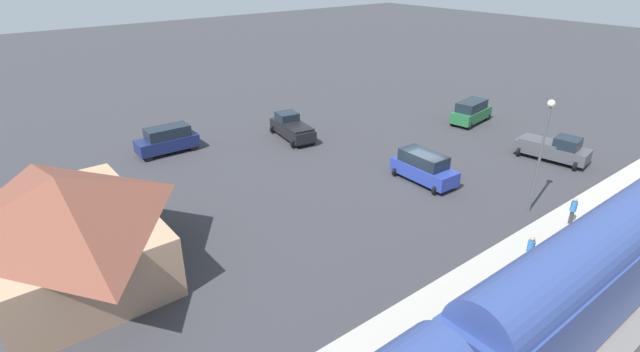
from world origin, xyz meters
The scene contains 12 objects.
ground_plane centered at (0.00, 0.00, 0.00)m, with size 200.00×200.00×0.00m, color #38383D.
railway_track centered at (-14.00, 0.00, 0.09)m, with size 4.80×70.00×0.30m.
platform centered at (-10.00, 0.00, 0.15)m, with size 3.20×46.00×0.30m.
station_building centered at (4.00, 22.00, 2.80)m, with size 11.78×8.17×5.37m.
pedestrian_on_platform centered at (-10.51, 3.61, 1.28)m, with size 0.36×0.36×1.71m.
pedestrian_waiting_far centered at (-9.82, -2.32, 1.28)m, with size 0.36×0.36×1.71m.
pickup_black centered at (13.07, 1.85, 1.03)m, with size 5.64×3.14×2.14m.
suv_blue centered at (-0.10, -0.37, 1.15)m, with size 4.95×2.51×2.22m.
suv_green centered at (5.79, -14.23, 1.15)m, with size 2.71×5.15×2.22m.
suv_navy centered at (16.68, 11.80, 1.15)m, with size 2.06×4.94×2.22m.
pickup_charcoal centered at (-3.89, -11.46, 1.03)m, with size 5.65×3.16×2.14m.
light_pole_near_platform centered at (-7.20, -2.41, 4.64)m, with size 0.44×0.44×7.31m.
Camera 1 is at (-19.90, 24.79, 14.96)m, focal length 26.80 mm.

